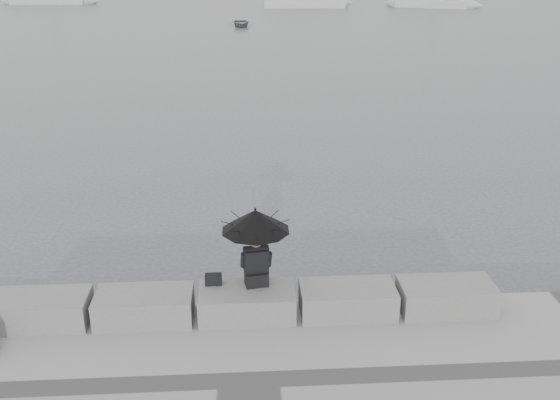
{
  "coord_description": "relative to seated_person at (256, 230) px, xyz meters",
  "views": [
    {
      "loc": [
        -0.0,
        -9.47,
        6.3
      ],
      "look_at": [
        0.77,
        3.0,
        1.2
      ],
      "focal_mm": 40.0,
      "sensor_mm": 36.0,
      "label": 1
    }
  ],
  "objects": [
    {
      "name": "stone_block_far_left",
      "position": [
        -3.57,
        -0.22,
        -1.25
      ],
      "size": [
        1.6,
        0.8,
        0.5
      ],
      "primitive_type": "cube",
      "color": "slate",
      "rests_on": "promenade"
    },
    {
      "name": "bag",
      "position": [
        -0.73,
        0.03,
        -0.91
      ],
      "size": [
        0.28,
        0.16,
        0.18
      ],
      "primitive_type": "cube",
      "color": "black",
      "rests_on": "stone_block_centre"
    },
    {
      "name": "sailboat_right",
      "position": [
        20.91,
        61.27,
        -1.48
      ],
      "size": [
        8.03,
        5.13,
        12.9
      ],
      "rotation": [
        0.0,
        0.0,
        -0.39
      ],
      "color": "silver",
      "rests_on": "ground"
    },
    {
      "name": "stone_block_far_right",
      "position": [
        3.23,
        -0.22,
        -1.25
      ],
      "size": [
        1.6,
        0.8,
        0.5
      ],
      "primitive_type": "cube",
      "color": "slate",
      "rests_on": "promenade"
    },
    {
      "name": "seated_person",
      "position": [
        0.0,
        0.0,
        0.0
      ],
      "size": [
        1.14,
        1.14,
        1.39
      ],
      "rotation": [
        0.0,
        0.0,
        0.16
      ],
      "color": "black",
      "rests_on": "stone_block_centre"
    },
    {
      "name": "stone_block_centre",
      "position": [
        -0.17,
        -0.22,
        -1.25
      ],
      "size": [
        1.6,
        0.8,
        0.5
      ],
      "primitive_type": "cube",
      "color": "slate",
      "rests_on": "promenade"
    },
    {
      "name": "dinghy",
      "position": [
        -0.1,
        45.19,
        -1.75
      ],
      "size": [
        3.08,
        1.5,
        0.51
      ],
      "primitive_type": "imported",
      "rotation": [
        0.0,
        0.0,
        0.08
      ],
      "color": "slate",
      "rests_on": "ground"
    },
    {
      "name": "ground",
      "position": [
        -0.17,
        0.23,
        -2.0
      ],
      "size": [
        360.0,
        360.0,
        0.0
      ],
      "primitive_type": "plane",
      "color": "#414346",
      "rests_on": "ground"
    },
    {
      "name": "stone_block_right",
      "position": [
        1.53,
        -0.22,
        -1.25
      ],
      "size": [
        1.6,
        0.8,
        0.5
      ],
      "primitive_type": "cube",
      "color": "slate",
      "rests_on": "promenade"
    },
    {
      "name": "stone_block_left",
      "position": [
        -1.87,
        -0.22,
        -1.25
      ],
      "size": [
        1.6,
        0.8,
        0.5
      ],
      "primitive_type": "cube",
      "color": "slate",
      "rests_on": "promenade"
    }
  ]
}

